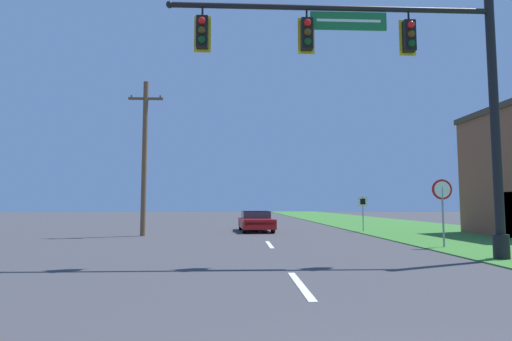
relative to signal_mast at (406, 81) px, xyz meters
name	(u,v)px	position (x,y,z in m)	size (l,w,h in m)	color
grass_verge_right	(383,224)	(6.76, 20.67, -5.25)	(10.00, 110.00, 0.04)	#38752D
road_center_line	(259,231)	(-3.74, 12.67, -5.26)	(0.16, 34.80, 0.01)	silver
signal_mast	(406,81)	(0.00, 0.00, 0.00)	(10.02, 0.47, 8.33)	black
car_ahead	(256,221)	(-3.94, 12.68, -4.66)	(2.11, 4.65, 1.19)	black
stop_sign	(442,197)	(2.63, 3.19, -3.40)	(0.76, 0.07, 2.50)	gray
route_sign_post	(363,206)	(2.35, 11.90, -3.74)	(0.55, 0.06, 2.03)	gray
utility_pole_near	(144,155)	(-9.86, 9.36, -1.10)	(1.80, 0.26, 8.04)	brown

